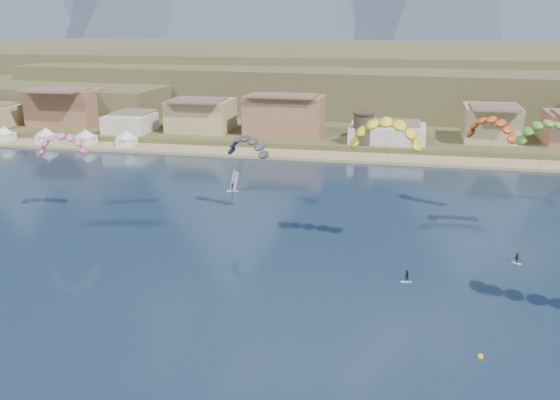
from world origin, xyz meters
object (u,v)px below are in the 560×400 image
kitesurfer_yellow (386,129)px  buoy (480,357)px  windsurfer (233,185)px  kitesurfer_green (546,130)px  watchtower (363,128)px

kitesurfer_yellow → buoy: kitesurfer_yellow is taller
windsurfer → buoy: (43.44, -57.61, -1.22)m
kitesurfer_green → windsurfer: bearing=161.9°
watchtower → kitesurfer_green: size_ratio=0.40×
kitesurfer_green → buoy: 44.96m
kitesurfer_yellow → windsurfer: size_ratio=5.38×
kitesurfer_yellow → kitesurfer_green: size_ratio=1.06×
watchtower → buoy: 104.37m
kitesurfer_yellow → kitesurfer_green: bearing=23.2°
windsurfer → buoy: 72.16m
kitesurfer_yellow → buoy: size_ratio=33.84×
kitesurfer_yellow → windsurfer: bearing=138.1°
watchtower → buoy: (20.80, -102.09, -6.26)m
watchtower → windsurfer: size_ratio=2.04×
watchtower → buoy: bearing=-78.5°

